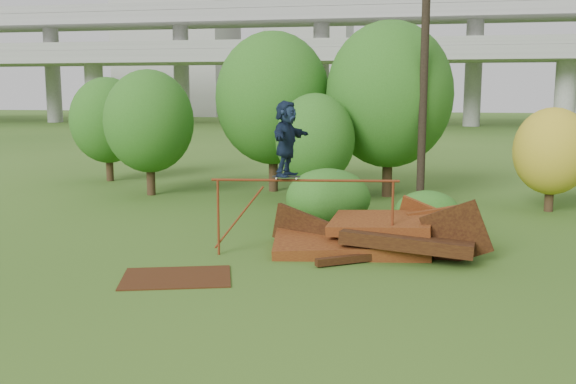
% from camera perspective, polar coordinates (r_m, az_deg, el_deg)
% --- Properties ---
extents(ground, '(240.00, 240.00, 0.00)m').
position_cam_1_polar(ground, '(13.81, 1.71, -7.94)').
color(ground, '#2D5116').
rests_on(ground, ground).
extents(scrap_pile, '(5.66, 3.28, 1.84)m').
position_cam_1_polar(scrap_pile, '(16.31, 7.57, -4.08)').
color(scrap_pile, '#43170C').
rests_on(scrap_pile, ground).
extents(grind_rail, '(4.53, 0.68, 1.91)m').
position_cam_1_polar(grind_rail, '(15.58, 1.50, -0.40)').
color(grind_rail, maroon).
rests_on(grind_rail, ground).
extents(skateboard, '(0.69, 0.27, 0.07)m').
position_cam_1_polar(skateboard, '(15.53, -0.15, 1.37)').
color(skateboard, black).
rests_on(skateboard, grind_rail).
extents(skater, '(0.89, 1.76, 1.82)m').
position_cam_1_polar(skater, '(15.44, -0.15, 4.77)').
color(skater, '#15223A').
rests_on(skater, skateboard).
extents(flat_plate, '(2.71, 2.27, 0.03)m').
position_cam_1_polar(flat_plate, '(14.23, -9.89, -7.49)').
color(flat_plate, '#3C1E0C').
rests_on(flat_plate, ground).
extents(tree_0, '(3.45, 3.45, 4.87)m').
position_cam_1_polar(tree_0, '(25.46, -12.25, 6.15)').
color(tree_0, black).
rests_on(tree_0, ground).
extents(tree_1, '(4.59, 4.59, 6.39)m').
position_cam_1_polar(tree_1, '(25.85, -1.33, 8.31)').
color(tree_1, black).
rests_on(tree_1, ground).
extents(tree_2, '(2.82, 2.82, 3.97)m').
position_cam_1_polar(tree_2, '(22.70, 2.43, 4.69)').
color(tree_2, black).
rests_on(tree_2, ground).
extents(tree_3, '(4.80, 4.80, 6.66)m').
position_cam_1_polar(tree_3, '(24.79, 8.97, 8.53)').
color(tree_3, black).
rests_on(tree_3, ground).
extents(tree_4, '(2.54, 2.54, 3.50)m').
position_cam_1_polar(tree_4, '(23.17, 22.41, 3.36)').
color(tree_4, black).
rests_on(tree_4, ground).
extents(tree_6, '(3.34, 3.34, 4.67)m').
position_cam_1_polar(tree_6, '(30.04, -15.73, 6.15)').
color(tree_6, black).
rests_on(tree_6, ground).
extents(shrub_left, '(2.53, 2.34, 1.75)m').
position_cam_1_polar(shrub_left, '(19.14, 3.58, -0.51)').
color(shrub_left, '#214C14').
rests_on(shrub_left, ground).
extents(shrub_right, '(1.85, 1.69, 1.31)m').
position_cam_1_polar(shrub_right, '(18.16, 12.28, -1.93)').
color(shrub_right, '#214C14').
rests_on(shrub_right, ground).
extents(utility_pole, '(1.40, 0.28, 10.84)m').
position_cam_1_polar(utility_pole, '(22.79, 12.06, 12.46)').
color(utility_pole, black).
rests_on(utility_pole, ground).
extents(freeway_overpass, '(160.00, 15.00, 13.70)m').
position_cam_1_polar(freeway_overpass, '(76.26, 9.56, 13.50)').
color(freeway_overpass, gray).
rests_on(freeway_overpass, ground).
extents(building_left, '(18.00, 16.00, 35.00)m').
position_cam_1_polar(building_left, '(116.04, -9.74, 15.42)').
color(building_left, '#9E9E99').
rests_on(building_left, ground).
extents(building_right, '(14.00, 14.00, 28.00)m').
position_cam_1_polar(building_right, '(116.89, 2.02, 13.77)').
color(building_right, '#9E9E99').
rests_on(building_right, ground).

